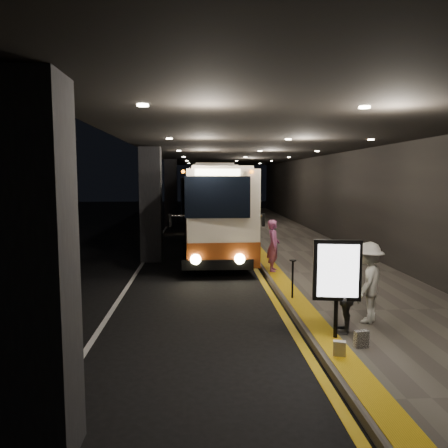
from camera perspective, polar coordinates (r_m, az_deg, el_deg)
name	(u,v)px	position (r m, az deg, el deg)	size (l,w,h in m)	color
ground	(188,285)	(13.37, -4.75, -8.01)	(90.00, 90.00, 0.00)	black
lane_line_white	(147,256)	(18.38, -9.98, -4.14)	(0.12, 50.00, 0.01)	silver
kerb_stripe_yellow	(247,255)	(18.36, 3.02, -4.07)	(0.18, 50.00, 0.01)	gold
sidewalk	(304,253)	(18.76, 10.35, -3.72)	(4.50, 50.00, 0.15)	#514C44
tactile_strip	(259,251)	(18.40, 4.58, -3.58)	(0.50, 50.00, 0.01)	gold
terminal_wall	(358,183)	(19.15, 17.10, 5.10)	(0.10, 50.00, 6.00)	black
support_columns	(151,205)	(17.09, -9.51, 2.51)	(0.80, 24.80, 4.40)	black
canopy	(251,144)	(18.13, 3.59, 10.38)	(9.00, 50.00, 0.40)	black
coach_main	(212,213)	(19.16, -1.54, 1.46)	(2.73, 11.38, 3.52)	beige
coach_second	(209,196)	(31.30, -2.01, 3.70)	(3.16, 12.73, 3.97)	beige
coach_third	(207,191)	(42.19, -2.21, 4.33)	(2.98, 12.58, 3.93)	beige
passenger_boarding	(273,246)	(14.53, 6.47, -2.82)	(0.63, 0.41, 1.72)	#A84E84
passenger_waiting_white	(368,282)	(9.95, 18.30, -7.23)	(1.13, 0.52, 1.74)	silver
passenger_waiting_grey	(346,297)	(9.17, 15.62, -9.17)	(0.86, 0.44, 1.47)	#4E4F54
bag_polka	(361,339)	(8.67, 17.51, -14.14)	(0.26, 0.11, 0.32)	black
bag_plain	(339,349)	(8.19, 14.84, -15.45)	(0.22, 0.13, 0.27)	beige
info_sign	(337,272)	(8.69, 14.56, -6.11)	(0.92, 0.24, 1.93)	black
stanchion_post	(293,279)	(11.45, 8.94, -7.16)	(0.05, 0.05, 1.00)	black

